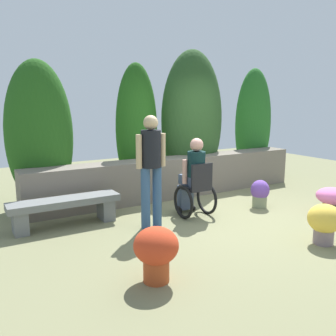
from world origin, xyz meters
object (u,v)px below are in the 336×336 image
Objects in this scene: person_in_wheelchair at (194,180)px; flower_pot_terracotta_by_wall at (325,222)px; person_standing_companion at (151,164)px; flower_pot_purple_near at (260,193)px; flower_pot_red_accent at (332,198)px; flower_pot_small_foreground at (156,250)px; stone_bench at (65,207)px.

person_in_wheelchair reaches higher than flower_pot_terracotta_by_wall.
flower_pot_purple_near is (2.21, -0.07, -0.73)m from person_standing_companion.
person_standing_companion is 3.38× the size of flower_pot_purple_near.
person_in_wheelchair is 2.11m from flower_pot_terracotta_by_wall.
flower_pot_red_accent is 0.86× the size of flower_pot_small_foreground.
stone_bench is at bearing 164.06° from person_standing_companion.
flower_pot_purple_near is 0.83× the size of flower_pot_small_foreground.
person_in_wheelchair is 2.43m from flower_pot_red_accent.
flower_pot_small_foreground is at bearing -153.69° from flower_pot_purple_near.
flower_pot_small_foreground is (-2.98, -1.47, 0.09)m from flower_pot_purple_near.
person_standing_companion is 3.29× the size of flower_pot_red_accent.
person_in_wheelchair is 1.38m from flower_pot_purple_near.
flower_pot_purple_near is 1.79m from flower_pot_terracotta_by_wall.
flower_pot_terracotta_by_wall reaches higher than flower_pot_red_accent.
flower_pot_red_accent is at bearing 8.68° from flower_pot_small_foreground.
person_in_wheelchair is at bearing -16.34° from stone_bench.
person_in_wheelchair is at bearing 25.68° from person_standing_companion.
person_in_wheelchair is at bearing 113.09° from flower_pot_terracotta_by_wall.
flower_pot_red_accent is at bearing -26.18° from person_in_wheelchair.
flower_pot_terracotta_by_wall is at bearing -29.41° from person_standing_companion.
person_in_wheelchair reaches higher than flower_pot_small_foreground.
person_standing_companion is (-0.89, -0.14, 0.38)m from person_in_wheelchair.
stone_bench is 3.23× the size of flower_pot_red_accent.
flower_pot_terracotta_by_wall is 2.49m from flower_pot_small_foreground.
flower_pot_purple_near reaches higher than stone_bench.
flower_pot_purple_near is 3.32m from flower_pot_small_foreground.
person_standing_companion is 3.09× the size of flower_pot_terracotta_by_wall.
stone_bench is 2.13m from person_in_wheelchair.
stone_bench is 2.30m from flower_pot_small_foreground.
stone_bench is 3.04× the size of flower_pot_terracotta_by_wall.
flower_pot_purple_near is at bearing 15.04° from person_standing_companion.
person_in_wheelchair is 2.37m from flower_pot_small_foreground.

